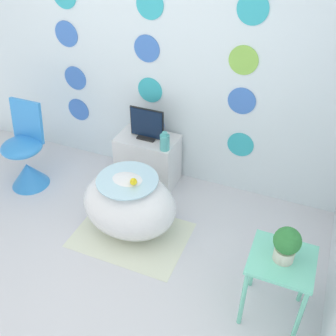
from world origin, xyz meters
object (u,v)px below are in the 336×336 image
object	(u,v)px
chair	(26,161)
potted_plant_left	(287,244)
tv	(147,125)
vase	(165,142)
bathtub	(129,204)

from	to	relation	value
chair	potted_plant_left	distance (m)	2.64
chair	potted_plant_left	world-z (taller)	chair
tv	vase	bearing A→B (deg)	-27.15
bathtub	vase	distance (m)	0.67
chair	potted_plant_left	xyz separation A→B (m)	(2.55, -0.55, 0.42)
bathtub	chair	world-z (taller)	chair
vase	potted_plant_left	bearing A→B (deg)	-37.71
bathtub	tv	world-z (taller)	tv
bathtub	tv	bearing A→B (deg)	102.11
tv	vase	size ratio (longest dim) A/B	1.86
chair	potted_plant_left	size ratio (longest dim) A/B	3.40
bathtub	vase	world-z (taller)	vase
vase	potted_plant_left	distance (m)	1.55
chair	tv	distance (m)	1.26
bathtub	vase	size ratio (longest dim) A/B	4.51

